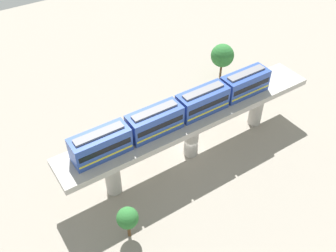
% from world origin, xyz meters
% --- Properties ---
extents(ground_plane, '(120.00, 120.00, 0.00)m').
position_xyz_m(ground_plane, '(0.00, 0.00, 0.00)').
color(ground_plane, gray).
extents(viaduct, '(5.20, 35.80, 6.83)m').
position_xyz_m(viaduct, '(0.00, 0.00, 5.39)').
color(viaduct, '#B7B2AA').
rests_on(viaduct, ground).
extents(train, '(2.64, 27.45, 3.24)m').
position_xyz_m(train, '(0.00, -2.05, 8.36)').
color(train, '#2D4CA5').
rests_on(train, viaduct).
extents(parked_car_white, '(2.65, 4.49, 1.76)m').
position_xyz_m(parked_car_white, '(-7.08, -9.48, 0.74)').
color(parked_car_white, white).
rests_on(parked_car_white, ground).
extents(parked_car_yellow, '(2.58, 4.47, 1.76)m').
position_xyz_m(parked_car_yellow, '(-9.14, 2.01, 0.74)').
color(parked_car_yellow, yellow).
rests_on(parked_car_yellow, ground).
extents(tree_near_viaduct, '(2.40, 2.40, 4.49)m').
position_xyz_m(tree_near_viaduct, '(6.62, -13.18, 3.24)').
color(tree_near_viaduct, brown).
rests_on(tree_near_viaduct, ground).
extents(tree_mid_lot, '(3.88, 3.88, 6.20)m').
position_xyz_m(tree_mid_lot, '(-12.10, 15.09, 4.24)').
color(tree_mid_lot, brown).
rests_on(tree_mid_lot, ground).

